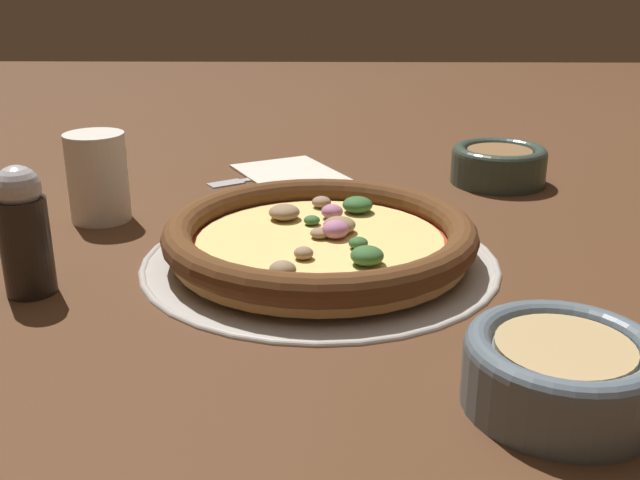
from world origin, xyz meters
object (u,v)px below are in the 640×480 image
bowl_near (562,369)px  bowl_far (499,163)px  napkin (292,174)px  drinking_cup (98,177)px  fork (263,177)px  pizza_tray (320,258)px  pizza (320,237)px  pepper_shaker (24,231)px

bowl_near → bowl_far: bearing=172.6°
bowl_far → napkin: size_ratio=0.61×
drinking_cup → fork: bearing=136.2°
bowl_near → drinking_cup: (-0.36, -0.40, 0.02)m
pizza_tray → fork: 0.30m
bowl_near → bowl_far: same height
napkin → drinking_cup: bearing=-48.4°
drinking_cup → bowl_far: bearing=108.1°
bowl_near → bowl_far: size_ratio=1.04×
bowl_near → fork: bearing=-156.0°
napkin → fork: (0.01, -0.04, -0.00)m
pizza → bowl_near: bowl_near is taller
pizza → fork: size_ratio=1.90×
pizza_tray → napkin: size_ratio=1.72×
bowl_near → bowl_far: (-0.52, 0.07, -0.00)m
napkin → bowl_far: bearing=84.3°
bowl_far → fork: size_ratio=0.77×
pizza → napkin: (-0.30, -0.04, -0.02)m
pizza_tray → pizza: size_ratio=1.15×
bowl_far → pepper_shaker: pepper_shaker is taller
fork → napkin: bearing=159.8°
bowl_far → pepper_shaker: (0.35, -0.47, 0.03)m
bowl_far → napkin: 0.27m
bowl_near → drinking_cup: drinking_cup is taller
bowl_far → drinking_cup: (0.15, -0.47, 0.02)m
bowl_far → pepper_shaker: bearing=-53.7°
bowl_far → pizza: bearing=-39.4°
bowl_near → drinking_cup: bearing=-132.1°
drinking_cup → bowl_near: bearing=47.9°
bowl_far → napkin: (-0.03, -0.27, -0.02)m
pizza → fork: 0.30m
drinking_cup → pepper_shaker: (0.19, -0.00, 0.01)m
fork → pizza: bearing=72.4°
pizza_tray → fork: size_ratio=2.18×
pepper_shaker → bowl_near: bearing=67.4°
bowl_far → pepper_shaker: size_ratio=1.06×
napkin → pizza_tray: bearing=8.0°
pizza_tray → bowl_near: 0.29m
pizza → fork: pizza is taller
bowl_far → napkin: bowl_far is taller
drinking_cup → pizza: bearing=63.8°
pizza → bowl_far: size_ratio=2.46×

